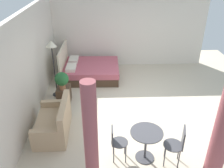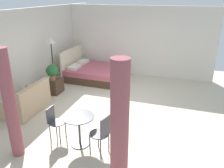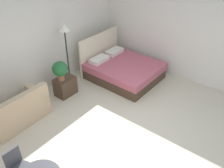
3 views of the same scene
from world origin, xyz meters
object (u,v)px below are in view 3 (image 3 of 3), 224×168
cafe_chair_near_window (17,165)px  bed (122,69)px  nightstand (65,86)px  potted_plant (60,70)px  couch (18,112)px  floor_lamp (65,36)px

cafe_chair_near_window → bed: bearing=10.7°
nightstand → potted_plant: potted_plant is taller
couch → floor_lamp: 2.22m
couch → cafe_chair_near_window: 1.74m
bed → cafe_chair_near_window: bearing=-169.3°
couch → bed: bearing=-12.9°
floor_lamp → bed: bearing=-38.5°
couch → potted_plant: bearing=-1.2°
couch → nightstand: (1.43, -0.03, -0.03)m
potted_plant → cafe_chair_near_window: potted_plant is taller
couch → potted_plant: 1.43m
bed → couch: bed is taller
potted_plant → nightstand: bearing=1.0°
cafe_chair_near_window → nightstand: bearing=31.4°
floor_lamp → cafe_chair_near_window: floor_lamp is taller
nightstand → bed: bearing=-22.3°
cafe_chair_near_window → couch: bearing=57.6°
bed → floor_lamp: 1.96m
bed → nightstand: size_ratio=3.76×
couch → cafe_chair_near_window: bearing=-122.4°
floor_lamp → cafe_chair_near_window: 3.42m
bed → couch: bearing=167.1°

